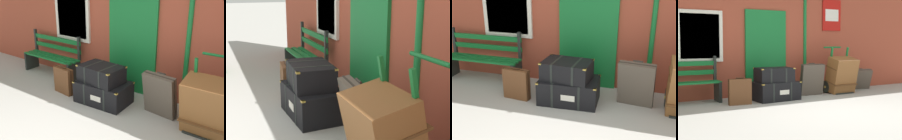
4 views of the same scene
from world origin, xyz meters
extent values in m
cube|color=#9E422D|center=(0.00, 2.60, 1.60)|extent=(10.40, 0.30, 3.20)
cube|color=#146B2D|center=(-0.21, 2.43, 1.05)|extent=(1.10, 0.05, 2.10)
cube|color=#0C401B|center=(-0.21, 2.41, 1.05)|extent=(0.06, 0.02, 2.10)
cube|color=silver|center=(-1.85, 2.43, 1.45)|extent=(1.04, 0.06, 1.16)
cube|color=silver|center=(-1.85, 2.41, 1.45)|extent=(0.88, 0.02, 1.00)
cylinder|color=#146B2D|center=(0.94, 2.45, 1.60)|extent=(0.09, 0.09, 3.14)
cube|color=#146B2D|center=(-2.32, 1.96, 0.45)|extent=(1.60, 0.09, 0.04)
cube|color=#146B2D|center=(-2.32, 2.10, 0.45)|extent=(1.60, 0.09, 0.04)
cube|color=#146B2D|center=(-2.32, 2.24, 0.45)|extent=(1.60, 0.09, 0.04)
cube|color=#146B2D|center=(-2.32, 2.30, 0.65)|extent=(1.60, 0.05, 0.10)
cube|color=#146B2D|center=(-2.32, 2.30, 0.85)|extent=(1.60, 0.05, 0.10)
cube|color=black|center=(-3.08, 2.10, 0.23)|extent=(0.06, 0.40, 0.45)
cube|color=black|center=(-3.08, 2.30, 0.73)|extent=(0.06, 0.06, 0.56)
cube|color=black|center=(-1.56, 2.10, 0.23)|extent=(0.06, 0.40, 0.45)
cube|color=black|center=(-1.56, 2.30, 0.73)|extent=(0.06, 0.06, 0.56)
cube|color=black|center=(-0.35, 1.66, 0.21)|extent=(1.03, 0.69, 0.42)
cube|color=black|center=(-0.58, 1.65, 0.21)|extent=(0.07, 0.65, 0.43)
cube|color=black|center=(-0.13, 1.67, 0.21)|extent=(0.07, 0.65, 0.43)
cube|color=#B79338|center=(-0.82, 1.33, 0.41)|extent=(0.05, 0.05, 0.02)
cube|color=#B79338|center=(0.14, 1.38, 0.41)|extent=(0.05, 0.05, 0.02)
cube|color=#B79338|center=(-0.85, 1.93, 0.41)|extent=(0.05, 0.05, 0.02)
cube|color=#B79338|center=(0.11, 1.98, 0.41)|extent=(0.05, 0.05, 0.02)
cube|color=silver|center=(-0.36, 1.34, 0.21)|extent=(0.36, 0.01, 0.10)
cube|color=black|center=(-0.39, 1.65, 0.58)|extent=(0.83, 0.59, 0.32)
cube|color=black|center=(-0.57, 1.66, 0.58)|extent=(0.07, 0.55, 0.33)
cube|color=black|center=(-0.21, 1.64, 0.58)|extent=(0.07, 0.55, 0.33)
cube|color=#B79338|center=(-0.79, 1.42, 0.73)|extent=(0.05, 0.05, 0.02)
cube|color=#B79338|center=(-0.03, 1.37, 0.73)|extent=(0.05, 0.05, 0.02)
cube|color=#B79338|center=(-0.76, 1.92, 0.73)|extent=(0.05, 0.05, 0.02)
cube|color=#B79338|center=(0.00, 1.87, 0.73)|extent=(0.05, 0.05, 0.02)
cube|color=black|center=(1.58, 1.67, 0.01)|extent=(0.56, 0.28, 0.03)
cube|color=#146B2D|center=(1.33, 1.87, 0.59)|extent=(0.04, 0.26, 1.19)
cylinder|color=#146B2D|center=(1.58, 2.10, 1.18)|extent=(0.54, 0.04, 0.04)
cylinder|color=black|center=(1.26, 1.93, 0.16)|extent=(0.04, 0.32, 0.32)
cylinder|color=#B79338|center=(1.26, 1.93, 0.16)|extent=(0.07, 0.06, 0.06)
cube|color=brown|center=(1.58, 1.69, 0.48)|extent=(0.68, 0.62, 0.95)
cube|color=brown|center=(1.58, 1.69, 0.28)|extent=(0.70, 0.45, 0.12)
cube|color=brown|center=(1.58, 1.69, 0.67)|extent=(0.70, 0.45, 0.12)
cube|color=#51473D|center=(0.75, 1.82, 0.39)|extent=(0.62, 0.35, 0.78)
cylinder|color=#302A24|center=(0.75, 1.83, 0.79)|extent=(0.16, 0.05, 0.03)
cube|color=#2C2721|center=(0.75, 1.82, 0.39)|extent=(0.62, 0.23, 0.77)
cube|color=brown|center=(-1.28, 1.50, 0.27)|extent=(0.49, 0.20, 0.55)
cylinder|color=#3A2112|center=(-1.28, 1.50, 0.57)|extent=(0.16, 0.05, 0.03)
cube|color=#351E10|center=(-1.28, 1.50, 0.27)|extent=(0.49, 0.08, 0.56)
camera|label=1|loc=(2.58, -2.06, 2.39)|focal=43.16mm
camera|label=2|loc=(3.88, 0.35, 1.80)|focal=53.91mm
camera|label=3|loc=(0.84, -2.64, 2.28)|focal=45.34mm
camera|label=4|loc=(-3.94, -5.18, 1.32)|focal=54.72mm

